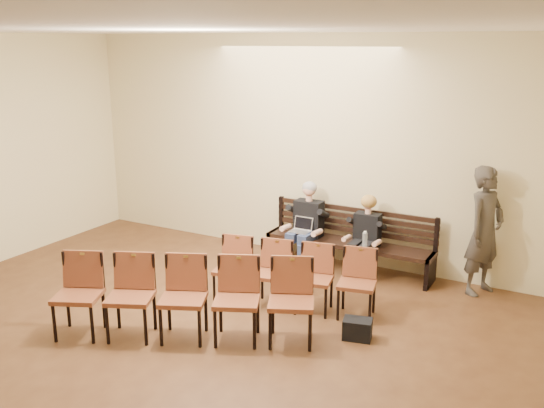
{
  "coord_description": "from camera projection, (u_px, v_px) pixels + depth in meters",
  "views": [
    {
      "loc": [
        4.13,
        -3.49,
        3.39
      ],
      "look_at": [
        -0.04,
        4.05,
        1.05
      ],
      "focal_mm": 40.0,
      "sensor_mm": 36.0,
      "label": 1
    }
  ],
  "objects": [
    {
      "name": "room_walls",
      "position": [
        110.0,
        133.0,
        5.77
      ],
      "size": [
        8.02,
        10.01,
        3.51
      ],
      "color": "beige",
      "rests_on": "ground"
    },
    {
      "name": "laptop",
      "position": [
        300.0,
        234.0,
        9.16
      ],
      "size": [
        0.3,
        0.24,
        0.22
      ],
      "primitive_type": "cube",
      "rotation": [
        0.0,
        0.0,
        -0.01
      ],
      "color": "silver",
      "rests_on": "bench"
    },
    {
      "name": "bench",
      "position": [
        348.0,
        256.0,
        9.19
      ],
      "size": [
        2.6,
        0.9,
        0.45
      ],
      "primitive_type": "cube",
      "color": "black",
      "rests_on": "ground"
    },
    {
      "name": "chair_row_back",
      "position": [
        183.0,
        299.0,
        7.0
      ],
      "size": [
        2.96,
        1.75,
        0.98
      ],
      "primitive_type": "cube",
      "rotation": [
        0.0,
        0.0,
        0.43
      ],
      "color": "brown",
      "rests_on": "ground"
    },
    {
      "name": "seated_woman",
      "position": [
        365.0,
        241.0,
        8.87
      ],
      "size": [
        0.46,
        0.64,
        1.08
      ],
      "primitive_type": null,
      "color": "black",
      "rests_on": "ground"
    },
    {
      "name": "passerby",
      "position": [
        486.0,
        221.0,
        8.17
      ],
      "size": [
        0.75,
        0.88,
        2.05
      ],
      "primitive_type": "imported",
      "rotation": [
        0.0,
        0.0,
        1.16
      ],
      "color": "#39342E",
      "rests_on": "ground"
    },
    {
      "name": "water_bottle",
      "position": [
        365.0,
        247.0,
        8.56
      ],
      "size": [
        0.08,
        0.08,
        0.23
      ],
      "primitive_type": "cylinder",
      "rotation": [
        0.0,
        0.0,
        -0.12
      ],
      "color": "silver",
      "rests_on": "bench"
    },
    {
      "name": "seated_man",
      "position": [
        306.0,
        226.0,
        9.29
      ],
      "size": [
        0.53,
        0.73,
        1.27
      ],
      "primitive_type": null,
      "color": "black",
      "rests_on": "ground"
    },
    {
      "name": "bag",
      "position": [
        357.0,
        329.0,
        7.09
      ],
      "size": [
        0.37,
        0.3,
        0.24
      ],
      "primitive_type": "cube",
      "rotation": [
        0.0,
        0.0,
        0.23
      ],
      "color": "black",
      "rests_on": "ground"
    },
    {
      "name": "chair_row_front",
      "position": [
        293.0,
        277.0,
        7.81
      ],
      "size": [
        2.17,
        0.9,
        0.87
      ],
      "primitive_type": "cube",
      "rotation": [
        0.0,
        0.0,
        0.21
      ],
      "color": "brown",
      "rests_on": "ground"
    }
  ]
}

